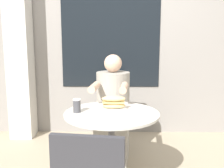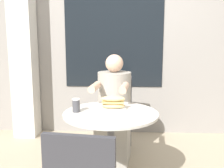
{
  "view_description": "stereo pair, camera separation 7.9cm",
  "coord_description": "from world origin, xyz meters",
  "px_view_note": "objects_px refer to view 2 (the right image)",
  "views": [
    {
      "loc": [
        0.03,
        -2.08,
        1.3
      ],
      "look_at": [
        0.0,
        0.22,
        0.91
      ],
      "focal_mm": 42.0,
      "sensor_mm": 36.0,
      "label": 1
    },
    {
      "loc": [
        0.11,
        -2.08,
        1.3
      ],
      "look_at": [
        0.0,
        0.22,
        0.91
      ],
      "focal_mm": 42.0,
      "sensor_mm": 36.0,
      "label": 2
    }
  ],
  "objects_px": {
    "diner_chair": "(116,106)",
    "drink_cup": "(76,105)",
    "seated_diner": "(114,117)",
    "sandwich_on_plate": "(113,103)",
    "cafe_table": "(111,134)"
  },
  "relations": [
    {
      "from": "cafe_table",
      "to": "seated_diner",
      "type": "bearing_deg",
      "value": 89.82
    },
    {
      "from": "sandwich_on_plate",
      "to": "drink_cup",
      "type": "bearing_deg",
      "value": -161.3
    },
    {
      "from": "diner_chair",
      "to": "sandwich_on_plate",
      "type": "distance_m",
      "value": 0.86
    },
    {
      "from": "diner_chair",
      "to": "seated_diner",
      "type": "distance_m",
      "value": 0.35
    },
    {
      "from": "seated_diner",
      "to": "drink_cup",
      "type": "xyz_separation_m",
      "value": [
        -0.29,
        -0.58,
        0.27
      ]
    },
    {
      "from": "cafe_table",
      "to": "drink_cup",
      "type": "height_order",
      "value": "drink_cup"
    },
    {
      "from": "diner_chair",
      "to": "drink_cup",
      "type": "relative_size",
      "value": 7.72
    },
    {
      "from": "diner_chair",
      "to": "seated_diner",
      "type": "xyz_separation_m",
      "value": [
        -0.01,
        -0.35,
        -0.03
      ]
    },
    {
      "from": "diner_chair",
      "to": "sandwich_on_plate",
      "type": "bearing_deg",
      "value": 96.27
    },
    {
      "from": "drink_cup",
      "to": "sandwich_on_plate",
      "type": "bearing_deg",
      "value": 18.7
    },
    {
      "from": "drink_cup",
      "to": "seated_diner",
      "type": "bearing_deg",
      "value": 63.7
    },
    {
      "from": "diner_chair",
      "to": "drink_cup",
      "type": "bearing_deg",
      "value": 78.36
    },
    {
      "from": "seated_diner",
      "to": "sandwich_on_plate",
      "type": "relative_size",
      "value": 5.02
    },
    {
      "from": "diner_chair",
      "to": "seated_diner",
      "type": "relative_size",
      "value": 0.76
    },
    {
      "from": "cafe_table",
      "to": "drink_cup",
      "type": "distance_m",
      "value": 0.37
    }
  ]
}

